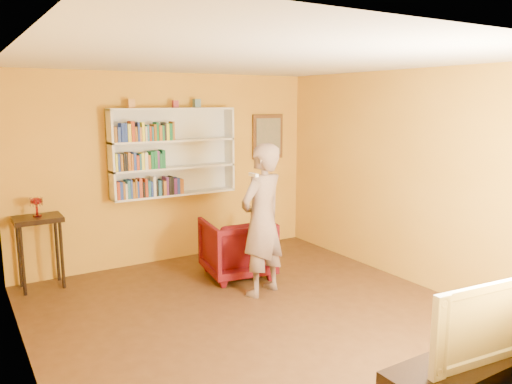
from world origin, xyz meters
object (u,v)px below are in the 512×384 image
ruby_lustre (36,203)px  television (476,319)px  person (262,220)px  armchair (237,247)px  bookshelf (172,152)px  console_table (38,229)px

ruby_lustre → television: (2.18, -4.50, -0.28)m
ruby_lustre → person: size_ratio=0.13×
television → person: bearing=94.9°
armchair → person: 0.87m
armchair → ruby_lustre: bearing=-12.8°
armchair → television: 3.62m
television → bookshelf: bearing=100.2°
ruby_lustre → bookshelf: bearing=4.9°
ruby_lustre → person: (2.24, -1.60, -0.17)m
bookshelf → armchair: bookshelf is taller
ruby_lustre → television: 5.01m
bookshelf → armchair: (0.45, -1.06, -1.20)m
ruby_lustre → armchair: 2.56m
ruby_lustre → armchair: size_ratio=0.28×
bookshelf → console_table: size_ratio=1.97×
ruby_lustre → person: 2.76m
bookshelf → ruby_lustre: bearing=-175.1°
bookshelf → person: bookshelf is taller
bookshelf → console_table: 2.04m
console_table → ruby_lustre: size_ratio=3.81×
television → ruby_lustre: bearing=122.0°
console_table → television: television is taller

